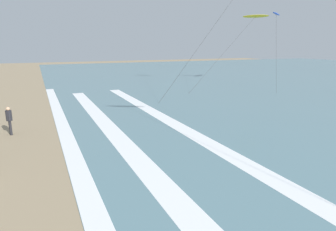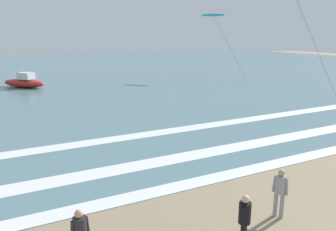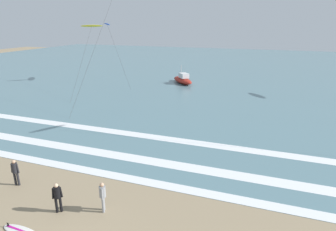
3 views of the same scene
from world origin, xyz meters
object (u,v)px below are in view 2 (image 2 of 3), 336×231
object	(u,v)px
surfer_left_near	(280,189)
offshore_boat	(24,82)
surfer_mid_group	(244,218)
kite_cyan_low_near	(213,15)

from	to	relation	value
surfer_left_near	offshore_boat	xyz separation A→B (m)	(-5.35, 31.24, -0.40)
surfer_left_near	offshore_boat	bearing A→B (deg)	99.72
surfer_mid_group	kite_cyan_low_near	size ratio (longest dim) A/B	0.20
surfer_mid_group	offshore_boat	bearing A→B (deg)	95.87
kite_cyan_low_near	offshore_boat	world-z (taller)	kite_cyan_low_near
kite_cyan_low_near	surfer_left_near	bearing A→B (deg)	-120.59
kite_cyan_low_near	offshore_boat	size ratio (longest dim) A/B	1.62
surfer_left_near	kite_cyan_low_near	size ratio (longest dim) A/B	0.20
surfer_left_near	kite_cyan_low_near	world-z (taller)	kite_cyan_low_near
surfer_mid_group	kite_cyan_low_near	distance (m)	37.25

